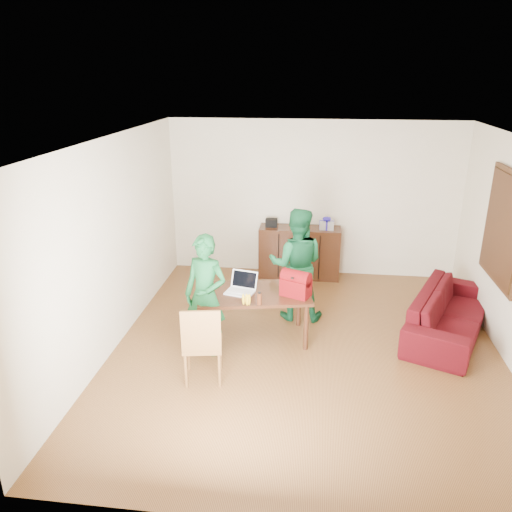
# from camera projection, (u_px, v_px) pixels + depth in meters

# --- Properties ---
(room) EXTENTS (5.20, 5.70, 2.90)m
(room) POSITION_uv_depth(u_px,v_px,m) (310.00, 253.00, 6.22)
(room) COLOR #4B2912
(room) RESTS_ON ground
(table) EXTENTS (1.60, 1.08, 0.69)m
(table) POSITION_uv_depth(u_px,v_px,m) (254.00, 298.00, 6.63)
(table) COLOR black
(table) RESTS_ON ground
(chair) EXTENTS (0.51, 0.49, 0.98)m
(chair) POSITION_uv_depth(u_px,v_px,m) (203.00, 358.00, 5.84)
(chair) COLOR brown
(chair) RESTS_ON ground
(person_near) EXTENTS (0.66, 0.53, 1.58)m
(person_near) POSITION_uv_depth(u_px,v_px,m) (206.00, 295.00, 6.27)
(person_near) COLOR #125327
(person_near) RESTS_ON ground
(person_far) EXTENTS (0.81, 0.63, 1.66)m
(person_far) POSITION_uv_depth(u_px,v_px,m) (296.00, 264.00, 7.16)
(person_far) COLOR #12532E
(person_far) RESTS_ON ground
(laptop) EXTENTS (0.41, 0.33, 0.25)m
(laptop) POSITION_uv_depth(u_px,v_px,m) (240.00, 290.00, 6.56)
(laptop) COLOR white
(laptop) RESTS_ON table
(bananas) EXTENTS (0.16, 0.12, 0.06)m
(bananas) POSITION_uv_depth(u_px,v_px,m) (246.00, 303.00, 6.24)
(bananas) COLOR gold
(bananas) RESTS_ON table
(bottle) EXTENTS (0.07, 0.07, 0.17)m
(bottle) POSITION_uv_depth(u_px,v_px,m) (259.00, 298.00, 6.23)
(bottle) COLOR #502412
(bottle) RESTS_ON table
(red_bag) EXTENTS (0.43, 0.35, 0.27)m
(red_bag) POSITION_uv_depth(u_px,v_px,m) (296.00, 286.00, 6.45)
(red_bag) COLOR maroon
(red_bag) RESTS_ON table
(sofa) EXTENTS (1.59, 2.26, 0.61)m
(sofa) POSITION_uv_depth(u_px,v_px,m) (450.00, 313.00, 6.87)
(sofa) COLOR #3E080E
(sofa) RESTS_ON ground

